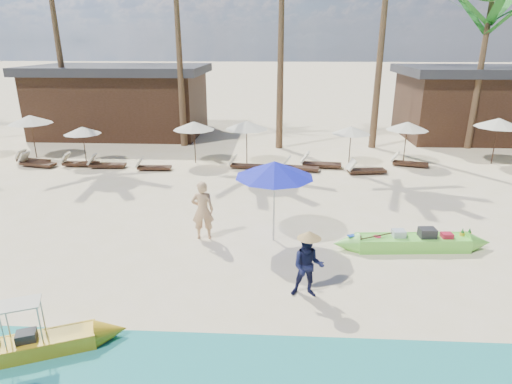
# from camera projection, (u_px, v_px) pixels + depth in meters

# --- Properties ---
(ground) EXTENTS (240.00, 240.00, 0.00)m
(ground) POSITION_uv_depth(u_px,v_px,m) (196.00, 271.00, 11.28)
(ground) COLOR beige
(ground) RESTS_ON ground
(green_canoe) EXTENTS (5.15, 0.90, 0.65)m
(green_canoe) POSITION_uv_depth(u_px,v_px,m) (412.00, 242.00, 12.43)
(green_canoe) COLOR #70E245
(green_canoe) RESTS_ON ground
(yellow_canoe) EXTENTS (4.25, 1.96, 1.16)m
(yellow_canoe) POSITION_uv_depth(u_px,v_px,m) (18.00, 349.00, 8.17)
(yellow_canoe) COLOR gold
(yellow_canoe) RESTS_ON ground
(tourist) EXTENTS (0.71, 0.51, 1.84)m
(tourist) POSITION_uv_depth(u_px,v_px,m) (203.00, 210.00, 12.89)
(tourist) COLOR tan
(tourist) RESTS_ON ground
(vendor_green) EXTENTS (0.80, 0.65, 1.57)m
(vendor_green) POSITION_uv_depth(u_px,v_px,m) (308.00, 266.00, 9.97)
(vendor_green) COLOR #15183A
(vendor_green) RESTS_ON ground
(blue_umbrella) EXTENTS (2.31, 2.31, 2.49)m
(blue_umbrella) POSITION_uv_depth(u_px,v_px,m) (274.00, 169.00, 12.33)
(blue_umbrella) COLOR #99999E
(blue_umbrella) RESTS_ON ground
(resort_parasol_3) EXTENTS (2.14, 2.14, 2.21)m
(resort_parasol_3) POSITION_uv_depth(u_px,v_px,m) (30.00, 119.00, 21.63)
(resort_parasol_3) COLOR #382016
(resort_parasol_3) RESTS_ON ground
(lounger_3_left) EXTENTS (1.88, 0.91, 0.61)m
(lounger_3_left) POSITION_uv_depth(u_px,v_px,m) (36.00, 163.00, 20.61)
(lounger_3_left) COLOR #382016
(lounger_3_left) RESTS_ON ground
(lounger_3_right) EXTENTS (1.76, 0.84, 0.57)m
(lounger_3_right) POSITION_uv_depth(u_px,v_px,m) (31.00, 160.00, 21.18)
(lounger_3_right) COLOR #382016
(lounger_3_right) RESTS_ON ground
(resort_parasol_4) EXTENTS (1.77, 1.77, 1.82)m
(resort_parasol_4) POSITION_uv_depth(u_px,v_px,m) (82.00, 130.00, 20.72)
(resort_parasol_4) COLOR #382016
(resort_parasol_4) RESTS_ON ground
(lounger_4_left) EXTENTS (1.75, 0.55, 0.59)m
(lounger_4_left) POSITION_uv_depth(u_px,v_px,m) (78.00, 162.00, 20.66)
(lounger_4_left) COLOR #382016
(lounger_4_left) RESTS_ON ground
(lounger_4_right) EXTENTS (1.77, 0.63, 0.59)m
(lounger_4_right) POSITION_uv_depth(u_px,v_px,m) (105.00, 164.00, 20.40)
(lounger_4_right) COLOR #382016
(lounger_4_right) RESTS_ON ground
(resort_parasol_5) EXTENTS (2.02, 2.02, 2.08)m
(resort_parasol_5) POSITION_uv_depth(u_px,v_px,m) (194.00, 126.00, 20.69)
(resort_parasol_5) COLOR #382016
(resort_parasol_5) RESTS_ON ground
(lounger_5_left) EXTENTS (1.64, 0.56, 0.55)m
(lounger_5_left) POSITION_uv_depth(u_px,v_px,m) (152.00, 166.00, 20.05)
(lounger_5_left) COLOR #382016
(lounger_5_left) RESTS_ON ground
(resort_parasol_6) EXTENTS (2.09, 2.09, 2.15)m
(resort_parasol_6) POSITION_uv_depth(u_px,v_px,m) (247.00, 125.00, 20.49)
(resort_parasol_6) COLOR #382016
(resort_parasol_6) RESTS_ON ground
(lounger_6_left) EXTENTS (1.68, 0.73, 0.55)m
(lounger_6_left) POSITION_uv_depth(u_px,v_px,m) (245.00, 165.00, 20.33)
(lounger_6_left) COLOR #382016
(lounger_6_left) RESTS_ON ground
(lounger_6_right) EXTENTS (1.76, 0.84, 0.58)m
(lounger_6_right) POSITION_uv_depth(u_px,v_px,m) (299.00, 167.00, 19.97)
(lounger_6_right) COLOR #382016
(lounger_6_right) RESTS_ON ground
(resort_parasol_7) EXTENTS (1.83, 1.83, 1.89)m
(resort_parasol_7) POSITION_uv_depth(u_px,v_px,m) (351.00, 130.00, 20.52)
(resort_parasol_7) COLOR #382016
(resort_parasol_7) RESTS_ON ground
(lounger_7_left) EXTENTS (1.99, 0.81, 0.66)m
(lounger_7_left) POSITION_uv_depth(u_px,v_px,m) (319.00, 163.00, 20.46)
(lounger_7_left) COLOR #382016
(lounger_7_left) RESTS_ON ground
(lounger_7_right) EXTENTS (1.86, 0.82, 0.61)m
(lounger_7_right) POSITION_uv_depth(u_px,v_px,m) (364.00, 170.00, 19.49)
(lounger_7_right) COLOR #382016
(lounger_7_right) RESTS_ON ground
(resort_parasol_8) EXTENTS (2.01, 2.01, 2.07)m
(resort_parasol_8) POSITION_uv_depth(u_px,v_px,m) (407.00, 126.00, 20.62)
(resort_parasol_8) COLOR #382016
(resort_parasol_8) RESTS_ON ground
(lounger_8_left) EXTENTS (1.82, 1.00, 0.59)m
(lounger_8_left) POSITION_uv_depth(u_px,v_px,m) (408.00, 162.00, 20.70)
(lounger_8_left) COLOR #382016
(lounger_8_left) RESTS_ON ground
(resort_parasol_9) EXTENTS (2.20, 2.20, 2.26)m
(resort_parasol_9) POSITION_uv_depth(u_px,v_px,m) (499.00, 123.00, 20.48)
(resort_parasol_9) COLOR #382016
(resort_parasol_9) RESTS_ON ground
(palm_6) EXTENTS (2.08, 2.08, 8.51)m
(palm_6) POSITION_uv_depth(u_px,v_px,m) (490.00, 14.00, 21.93)
(palm_6) COLOR brown
(palm_6) RESTS_ON ground
(pavilion_west) EXTENTS (10.80, 6.60, 4.30)m
(pavilion_west) POSITION_uv_depth(u_px,v_px,m) (122.00, 99.00, 27.43)
(pavilion_west) COLOR #382016
(pavilion_west) RESTS_ON ground
(pavilion_east) EXTENTS (8.80, 6.60, 4.30)m
(pavilion_east) POSITION_uv_depth(u_px,v_px,m) (472.00, 102.00, 26.30)
(pavilion_east) COLOR #382016
(pavilion_east) RESTS_ON ground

